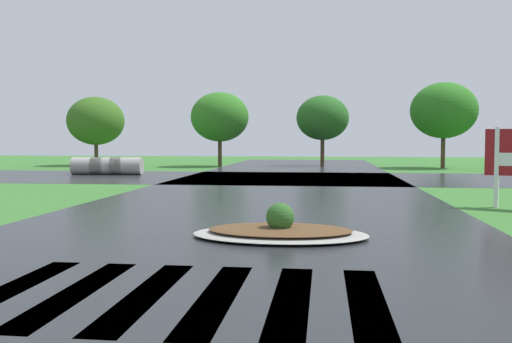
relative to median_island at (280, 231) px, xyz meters
name	(u,v)px	position (x,y,z in m)	size (l,w,h in m)	color
asphalt_roadway	(249,222)	(-0.88, 1.91, -0.12)	(10.86, 80.00, 0.01)	#232628
asphalt_cross_road	(289,178)	(-0.88, 16.92, -0.12)	(90.00, 9.78, 0.01)	#232628
crosswalk_stripes	(182,295)	(-0.88, -4.26, -0.12)	(4.95, 3.19, 0.01)	white
median_island	(280,231)	(0.00, 0.00, 0.00)	(3.47, 2.17, 0.68)	#9E9B93
drainage_pipe_stack	(107,166)	(-10.94, 18.40, 0.35)	(3.89, 1.19, 0.95)	#9E9B93
background_treeline	(329,117)	(1.18, 28.56, 3.37)	(36.34, 6.22, 5.73)	#4C3823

